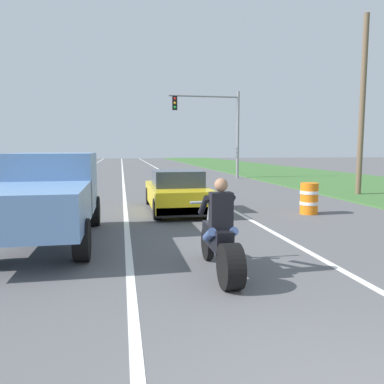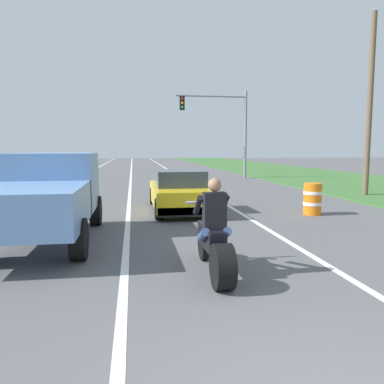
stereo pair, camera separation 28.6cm
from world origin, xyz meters
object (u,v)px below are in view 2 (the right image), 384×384
at_px(motorcycle_with_rider, 214,241).
at_px(traffic_light_mast_near, 224,120).
at_px(sports_car_yellow, 180,192).
at_px(construction_barrel_nearest, 313,199).
at_px(pickup_truck_left_lane_light_blue, 48,193).

xyz_separation_m(motorcycle_with_rider, traffic_light_mast_near, (4.93, 19.80, 3.43)).
xyz_separation_m(sports_car_yellow, construction_barrel_nearest, (4.07, -1.40, -0.13)).
relative_size(sports_car_yellow, pickup_truck_left_lane_light_blue, 0.90).
height_order(motorcycle_with_rider, sports_car_yellow, motorcycle_with_rider).
bearing_deg(construction_barrel_nearest, pickup_truck_left_lane_light_blue, -162.40).
bearing_deg(pickup_truck_left_lane_light_blue, construction_barrel_nearest, 17.60).
xyz_separation_m(pickup_truck_left_lane_light_blue, traffic_light_mast_near, (8.12, 16.91, 2.91)).
relative_size(motorcycle_with_rider, sports_car_yellow, 0.51).
distance_m(traffic_light_mast_near, construction_barrel_nearest, 14.95).
xyz_separation_m(motorcycle_with_rider, pickup_truck_left_lane_light_blue, (-3.19, 2.90, 0.51)).
xyz_separation_m(motorcycle_with_rider, construction_barrel_nearest, (4.32, 5.28, -0.09)).
relative_size(pickup_truck_left_lane_light_blue, construction_barrel_nearest, 4.80).
xyz_separation_m(traffic_light_mast_near, construction_barrel_nearest, (-0.61, -14.52, -3.51)).
height_order(pickup_truck_left_lane_light_blue, construction_barrel_nearest, pickup_truck_left_lane_light_blue).
bearing_deg(pickup_truck_left_lane_light_blue, traffic_light_mast_near, 64.35).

